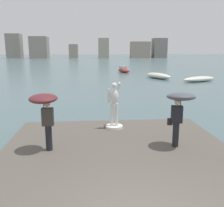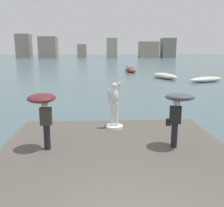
{
  "view_description": "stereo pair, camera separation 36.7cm",
  "coord_description": "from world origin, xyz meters",
  "px_view_note": "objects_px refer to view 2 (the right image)",
  "views": [
    {
      "loc": [
        -0.85,
        -4.18,
        3.76
      ],
      "look_at": [
        0.0,
        6.23,
        1.55
      ],
      "focal_mm": 40.37,
      "sensor_mm": 36.0,
      "label": 1
    },
    {
      "loc": [
        -0.48,
        -4.2,
        3.76
      ],
      "look_at": [
        0.0,
        6.23,
        1.55
      ],
      "focal_mm": 40.37,
      "sensor_mm": 36.0,
      "label": 2
    }
  ],
  "objects_px": {
    "onlooker_right": "(178,105)",
    "boat_leftward": "(165,76)",
    "boat_near": "(130,70)",
    "statue_white_figure": "(114,110)",
    "boat_mid": "(206,79)",
    "onlooker_left": "(43,106)"
  },
  "relations": [
    {
      "from": "onlooker_left",
      "to": "onlooker_right",
      "type": "distance_m",
      "value": 4.6
    },
    {
      "from": "boat_leftward",
      "to": "onlooker_right",
      "type": "bearing_deg",
      "value": -103.38
    },
    {
      "from": "boat_near",
      "to": "boat_leftward",
      "type": "xyz_separation_m",
      "value": [
        3.46,
        -10.0,
        -0.02
      ]
    },
    {
      "from": "onlooker_right",
      "to": "boat_near",
      "type": "xyz_separation_m",
      "value": [
        2.57,
        35.36,
        -1.54
      ]
    },
    {
      "from": "statue_white_figure",
      "to": "boat_leftward",
      "type": "xyz_separation_m",
      "value": [
        8.1,
        23.04,
        -0.84
      ]
    },
    {
      "from": "boat_near",
      "to": "onlooker_left",
      "type": "bearing_deg",
      "value": -101.47
    },
    {
      "from": "boat_leftward",
      "to": "onlooker_left",
      "type": "bearing_deg",
      "value": -112.76
    },
    {
      "from": "boat_near",
      "to": "boat_leftward",
      "type": "relative_size",
      "value": 0.72
    },
    {
      "from": "statue_white_figure",
      "to": "boat_near",
      "type": "bearing_deg",
      "value": 82.01
    },
    {
      "from": "boat_near",
      "to": "statue_white_figure",
      "type": "bearing_deg",
      "value": -97.99
    },
    {
      "from": "statue_white_figure",
      "to": "boat_mid",
      "type": "distance_m",
      "value": 22.79
    },
    {
      "from": "statue_white_figure",
      "to": "onlooker_left",
      "type": "relative_size",
      "value": 1.04
    },
    {
      "from": "onlooker_right",
      "to": "boat_leftward",
      "type": "xyz_separation_m",
      "value": [
        6.03,
        25.36,
        -1.56
      ]
    },
    {
      "from": "boat_mid",
      "to": "onlooker_right",
      "type": "bearing_deg",
      "value": -115.25
    },
    {
      "from": "onlooker_right",
      "to": "boat_near",
      "type": "bearing_deg",
      "value": 85.84
    },
    {
      "from": "onlooker_right",
      "to": "boat_mid",
      "type": "distance_m",
      "value": 23.87
    },
    {
      "from": "statue_white_figure",
      "to": "boat_near",
      "type": "height_order",
      "value": "statue_white_figure"
    },
    {
      "from": "statue_white_figure",
      "to": "boat_near",
      "type": "relative_size",
      "value": 0.56
    },
    {
      "from": "statue_white_figure",
      "to": "onlooker_left",
      "type": "xyz_separation_m",
      "value": [
        -2.53,
        -2.29,
        0.71
      ]
    },
    {
      "from": "onlooker_right",
      "to": "boat_mid",
      "type": "relative_size",
      "value": 0.39
    },
    {
      "from": "statue_white_figure",
      "to": "onlooker_right",
      "type": "bearing_deg",
      "value": -48.32
    },
    {
      "from": "onlooker_left",
      "to": "boat_mid",
      "type": "distance_m",
      "value": 26.13
    }
  ]
}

